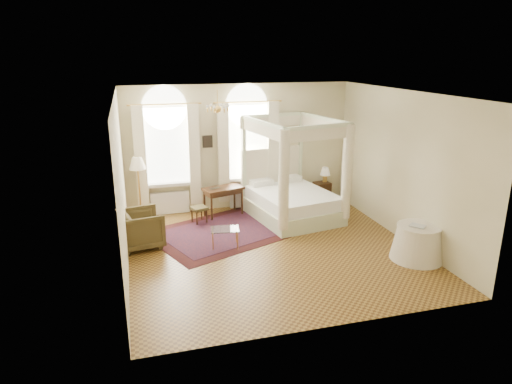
# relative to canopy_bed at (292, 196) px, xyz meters

# --- Properties ---
(ground) EXTENTS (6.00, 6.00, 0.00)m
(ground) POSITION_rel_canopy_bed_xyz_m (-1.07, -1.75, -0.58)
(ground) COLOR olive
(ground) RESTS_ON ground
(room_walls) EXTENTS (6.00, 6.00, 6.00)m
(room_walls) POSITION_rel_canopy_bed_xyz_m (-1.07, -1.75, 1.40)
(room_walls) COLOR beige
(room_walls) RESTS_ON ground
(window_left) EXTENTS (1.62, 0.27, 3.29)m
(window_left) POSITION_rel_canopy_bed_xyz_m (-2.97, 1.12, 0.91)
(window_left) COLOR silver
(window_left) RESTS_ON room_walls
(window_right) EXTENTS (1.62, 0.27, 3.29)m
(window_right) POSITION_rel_canopy_bed_xyz_m (-0.87, 1.12, 0.91)
(window_right) COLOR silver
(window_right) RESTS_ON room_walls
(chandelier) EXTENTS (0.51, 0.45, 0.50)m
(chandelier) POSITION_rel_canopy_bed_xyz_m (-1.97, -0.55, 2.33)
(chandelier) COLOR gold
(chandelier) RESTS_ON room_walls
(wall_pictures) EXTENTS (2.54, 0.03, 0.39)m
(wall_pictures) POSITION_rel_canopy_bed_xyz_m (-0.99, 1.22, 1.31)
(wall_pictures) COLOR black
(wall_pictures) RESTS_ON room_walls
(canopy_bed) EXTENTS (2.28, 2.63, 2.53)m
(canopy_bed) POSITION_rel_canopy_bed_xyz_m (0.00, 0.00, 0.00)
(canopy_bed) COLOR beige
(canopy_bed) RESTS_ON ground
(nightstand) EXTENTS (0.46, 0.42, 0.58)m
(nightstand) POSITION_rel_canopy_bed_xyz_m (1.22, 0.95, -0.28)
(nightstand) COLOR #37220F
(nightstand) RESTS_ON ground
(nightstand_lamp) EXTENTS (0.28, 0.28, 0.42)m
(nightstand_lamp) POSITION_rel_canopy_bed_xyz_m (1.33, 1.01, 0.28)
(nightstand_lamp) COLOR gold
(nightstand_lamp) RESTS_ON nightstand
(writing_desk) EXTENTS (1.11, 0.79, 0.75)m
(writing_desk) POSITION_rel_canopy_bed_xyz_m (-1.66, 0.64, 0.07)
(writing_desk) COLOR #37220F
(writing_desk) RESTS_ON ground
(laptop) EXTENTS (0.37, 0.31, 0.03)m
(laptop) POSITION_rel_canopy_bed_xyz_m (-1.89, 0.61, 0.19)
(laptop) COLOR black
(laptop) RESTS_ON writing_desk
(stool) EXTENTS (0.46, 0.46, 0.41)m
(stool) POSITION_rel_canopy_bed_xyz_m (-2.34, 0.28, -0.23)
(stool) COLOR #463A1E
(stool) RESTS_ON ground
(armchair) EXTENTS (1.04, 1.02, 0.83)m
(armchair) POSITION_rel_canopy_bed_xyz_m (-3.77, -0.84, -0.16)
(armchair) COLOR #44381D
(armchair) RESTS_ON ground
(coffee_table) EXTENTS (0.66, 0.51, 0.42)m
(coffee_table) POSITION_rel_canopy_bed_xyz_m (-2.03, -1.33, -0.20)
(coffee_table) COLOR silver
(coffee_table) RESTS_ON ground
(floor_lamp) EXTENTS (0.41, 0.41, 1.61)m
(floor_lamp) POSITION_rel_canopy_bed_xyz_m (-3.73, 0.95, 0.80)
(floor_lamp) COLOR gold
(floor_lamp) RESTS_ON ground
(oriental_rug) EXTENTS (4.02, 3.50, 0.01)m
(oriental_rug) POSITION_rel_canopy_bed_xyz_m (-1.84, -0.49, -0.57)
(oriental_rug) COLOR #390F0D
(oriental_rug) RESTS_ON ground
(side_table) EXTENTS (1.07, 1.07, 0.73)m
(side_table) POSITION_rel_canopy_bed_xyz_m (1.63, -2.98, -0.22)
(side_table) COLOR white
(side_table) RESTS_ON ground
(book) EXTENTS (0.36, 0.37, 0.03)m
(book) POSITION_rel_canopy_bed_xyz_m (1.47, -3.09, 0.17)
(book) COLOR black
(book) RESTS_ON side_table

